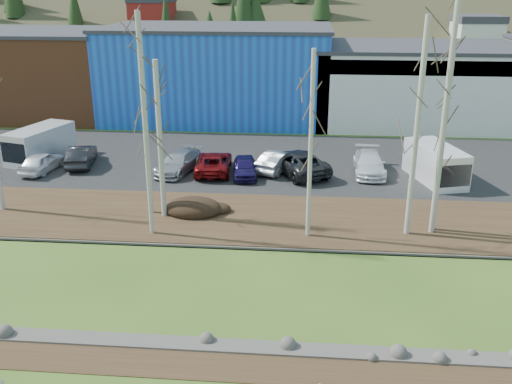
# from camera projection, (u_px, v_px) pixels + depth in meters

# --- Properties ---
(dirt_strip) EXTENTS (80.00, 1.80, 0.03)m
(dirt_strip) POSITION_uv_depth(u_px,v_px,m) (236.00, 365.00, 19.22)
(dirt_strip) COLOR #382616
(dirt_strip) RESTS_ON ground
(near_bank_rocks) EXTENTS (80.00, 0.80, 0.50)m
(near_bank_rocks) POSITION_uv_depth(u_px,v_px,m) (239.00, 348.00, 20.16)
(near_bank_rocks) COLOR #47423D
(near_bank_rocks) RESTS_ON ground
(river) EXTENTS (80.00, 8.00, 0.90)m
(river) POSITION_uv_depth(u_px,v_px,m) (251.00, 289.00, 23.98)
(river) COLOR black
(river) RESTS_ON ground
(far_bank_rocks) EXTENTS (80.00, 0.80, 0.46)m
(far_bank_rocks) POSITION_uv_depth(u_px,v_px,m) (259.00, 246.00, 27.81)
(far_bank_rocks) COLOR #47423D
(far_bank_rocks) RESTS_ON ground
(far_bank) EXTENTS (80.00, 7.00, 0.15)m
(far_bank) POSITION_uv_depth(u_px,v_px,m) (263.00, 219.00, 30.77)
(far_bank) COLOR #382616
(far_bank) RESTS_ON ground
(parking_lot) EXTENTS (80.00, 14.00, 0.14)m
(parking_lot) POSITION_uv_depth(u_px,v_px,m) (274.00, 161.00, 40.57)
(parking_lot) COLOR black
(parking_lot) RESTS_ON ground
(building_brick) EXTENTS (16.32, 12.24, 7.80)m
(building_brick) POSITION_uv_depth(u_px,v_px,m) (32.00, 72.00, 54.23)
(building_brick) COLOR brown
(building_brick) RESTS_ON ground
(building_blue) EXTENTS (20.40, 12.24, 8.30)m
(building_blue) POSITION_uv_depth(u_px,v_px,m) (219.00, 72.00, 52.68)
(building_blue) COLOR #1D41B2
(building_blue) RESTS_ON ground
(building_white) EXTENTS (18.36, 12.24, 6.80)m
(building_white) POSITION_uv_depth(u_px,v_px,m) (416.00, 83.00, 51.46)
(building_white) COLOR silver
(building_white) RESTS_ON ground
(dirt_mound) EXTENTS (3.18, 2.25, 0.62)m
(dirt_mound) POSITION_uv_depth(u_px,v_px,m) (194.00, 207.00, 31.32)
(dirt_mound) COLOR black
(dirt_mound) RESTS_ON far_bank
(birch_1) EXTENTS (0.20, 0.20, 10.61)m
(birch_1) POSITION_uv_depth(u_px,v_px,m) (146.00, 118.00, 29.65)
(birch_1) COLOR beige
(birch_1) RESTS_ON far_bank
(birch_2) EXTENTS (0.27, 0.27, 8.36)m
(birch_2) POSITION_uv_depth(u_px,v_px,m) (160.00, 141.00, 29.62)
(birch_2) COLOR beige
(birch_2) RESTS_ON far_bank
(birch_3) EXTENTS (0.21, 0.21, 10.81)m
(birch_3) POSITION_uv_depth(u_px,v_px,m) (145.00, 129.00, 27.07)
(birch_3) COLOR beige
(birch_3) RESTS_ON far_bank
(birch_4) EXTENTS (0.21, 0.21, 9.18)m
(birch_4) POSITION_uv_depth(u_px,v_px,m) (311.00, 147.00, 27.08)
(birch_4) COLOR beige
(birch_4) RESTS_ON far_bank
(birch_5) EXTENTS (0.27, 0.27, 10.63)m
(birch_5) POSITION_uv_depth(u_px,v_px,m) (417.00, 131.00, 27.04)
(birch_5) COLOR beige
(birch_5) RESTS_ON far_bank
(birch_6) EXTENTS (0.26, 0.26, 9.03)m
(birch_6) POSITION_uv_depth(u_px,v_px,m) (442.00, 145.00, 27.78)
(birch_6) COLOR beige
(birch_6) RESTS_ON far_bank
(birch_7) EXTENTS (0.25, 0.25, 12.48)m
(birch_7) POSITION_uv_depth(u_px,v_px,m) (445.00, 111.00, 26.87)
(birch_7) COLOR beige
(birch_7) RESTS_ON far_bank
(car_0) EXTENTS (2.01, 4.06, 1.33)m
(car_0) POSITION_uv_depth(u_px,v_px,m) (42.00, 162.00, 37.96)
(car_0) COLOR white
(car_0) RESTS_ON parking_lot
(car_1) EXTENTS (2.28, 4.47, 1.41)m
(car_1) POSITION_uv_depth(u_px,v_px,m) (81.00, 155.00, 39.22)
(car_1) COLOR black
(car_1) RESTS_ON parking_lot
(car_2) EXTENTS (2.56, 4.96, 1.34)m
(car_2) POSITION_uv_depth(u_px,v_px,m) (214.00, 162.00, 37.84)
(car_2) COLOR maroon
(car_2) RESTS_ON parking_lot
(car_3) EXTENTS (2.94, 4.92, 1.34)m
(car_3) POSITION_uv_depth(u_px,v_px,m) (178.00, 162.00, 37.83)
(car_3) COLOR #9D9FA5
(car_3) RESTS_ON parking_lot
(car_4) EXTENTS (1.96, 3.91, 1.28)m
(car_4) POSITION_uv_depth(u_px,v_px,m) (245.00, 167.00, 37.03)
(car_4) COLOR #1C1349
(car_4) RESTS_ON parking_lot
(car_5) EXTENTS (3.06, 4.39, 1.37)m
(car_5) POSITION_uv_depth(u_px,v_px,m) (278.00, 161.00, 38.11)
(car_5) COLOR silver
(car_5) RESTS_ON parking_lot
(car_6) EXTENTS (4.89, 6.10, 1.54)m
(car_6) POSITION_uv_depth(u_px,v_px,m) (297.00, 162.00, 37.60)
(car_6) COLOR #27282A
(car_6) RESTS_ON parking_lot
(car_7) EXTENTS (2.06, 4.85, 1.39)m
(car_7) POSITION_uv_depth(u_px,v_px,m) (369.00, 163.00, 37.58)
(car_7) COLOR white
(car_7) RESTS_ON parking_lot
(van_white) EXTENTS (3.40, 5.45, 2.22)m
(van_white) POSITION_uv_depth(u_px,v_px,m) (437.00, 164.00, 35.98)
(van_white) COLOR white
(van_white) RESTS_ON parking_lot
(van_grey) EXTENTS (3.54, 5.62, 2.28)m
(van_grey) POSITION_uv_depth(u_px,v_px,m) (38.00, 144.00, 40.26)
(van_grey) COLOR silver
(van_grey) RESTS_ON parking_lot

